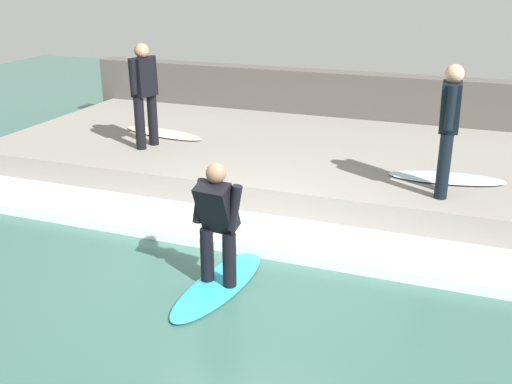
{
  "coord_description": "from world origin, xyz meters",
  "views": [
    {
      "loc": [
        -5.78,
        -2.46,
        3.35
      ],
      "look_at": [
        0.77,
        0.0,
        0.7
      ],
      "focal_mm": 42.0,
      "sensor_mm": 36.0,
      "label": 1
    }
  ],
  "objects": [
    {
      "name": "ground_plane",
      "position": [
        0.0,
        0.0,
        0.0
      ],
      "size": [
        28.0,
        28.0,
        0.0
      ],
      "primitive_type": "plane",
      "color": "#386056"
    },
    {
      "name": "concrete_ledge",
      "position": [
        3.6,
        0.0,
        0.25
      ],
      "size": [
        4.4,
        10.82,
        0.5
      ],
      "primitive_type": "cube",
      "color": "gray",
      "rests_on": "ground_plane"
    },
    {
      "name": "back_wall",
      "position": [
        6.05,
        0.0,
        0.68
      ],
      "size": [
        0.5,
        11.36,
        1.37
      ],
      "primitive_type": "cube",
      "color": "#544F49",
      "rests_on": "ground_plane"
    },
    {
      "name": "wave_foam_crest",
      "position": [
        0.89,
        0.0,
        0.07
      ],
      "size": [
        1.04,
        10.28,
        0.13
      ],
      "primitive_type": "cube",
      "color": "white",
      "rests_on": "ground_plane"
    },
    {
      "name": "surfboard_riding",
      "position": [
        -0.45,
        -0.01,
        0.03
      ],
      "size": [
        1.81,
        0.72,
        0.06
      ],
      "color": "#2DADD1",
      "rests_on": "ground_plane"
    },
    {
      "name": "surfer_riding",
      "position": [
        -0.45,
        -0.01,
        0.83
      ],
      "size": [
        0.44,
        0.61,
        1.39
      ],
      "color": "black",
      "rests_on": "surfboard_riding"
    },
    {
      "name": "surfer_waiting_near",
      "position": [
        2.08,
        -2.15,
        1.46
      ],
      "size": [
        0.58,
        0.27,
        1.72
      ],
      "color": "black",
      "rests_on": "concrete_ledge"
    },
    {
      "name": "surfboard_waiting_near",
      "position": [
        2.68,
        -2.18,
        0.53
      ],
      "size": [
        0.72,
        1.66,
        0.06
      ],
      "color": "silver",
      "rests_on": "concrete_ledge"
    },
    {
      "name": "surfer_waiting_far",
      "position": [
        2.66,
        2.66,
        1.46
      ],
      "size": [
        0.57,
        0.33,
        1.71
      ],
      "color": "black",
      "rests_on": "concrete_ledge"
    },
    {
      "name": "surfboard_waiting_far",
      "position": [
        3.43,
        2.78,
        0.53
      ],
      "size": [
        0.81,
        1.75,
        0.06
      ],
      "color": "beige",
      "rests_on": "concrete_ledge"
    }
  ]
}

